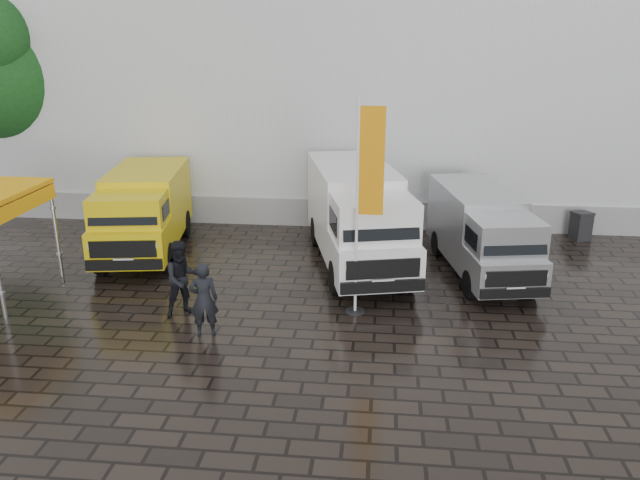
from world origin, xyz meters
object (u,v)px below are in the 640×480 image
object	(u,v)px
van_yellow	(144,214)
flagpole	(365,196)
van_white	(358,219)
person_front	(204,300)
person_tent	(183,278)
wheelie_bin	(581,226)
van_silver	(481,234)

from	to	relation	value
van_yellow	flagpole	world-z (taller)	flagpole
van_white	person_front	world-z (taller)	van_white
van_white	person_front	bearing A→B (deg)	-136.83
van_white	person_front	xyz separation A→B (m)	(-3.33, -5.08, -0.54)
van_yellow	person_tent	bearing A→B (deg)	-67.87
van_yellow	van_white	distance (m)	6.82
van_yellow	wheelie_bin	world-z (taller)	van_yellow
van_white	person_tent	world-z (taller)	van_white
van_silver	person_front	distance (m)	8.42
wheelie_bin	flagpole	bearing A→B (deg)	-157.34
van_yellow	van_silver	size ratio (longest dim) A/B	1.01
wheelie_bin	person_front	bearing A→B (deg)	-162.56
flagpole	wheelie_bin	distance (m)	10.14
van_white	flagpole	world-z (taller)	flagpole
van_silver	person_front	world-z (taller)	van_silver
van_yellow	van_white	size ratio (longest dim) A/B	0.83
van_yellow	wheelie_bin	xyz separation A→B (m)	(14.33, 2.81, -0.81)
wheelie_bin	person_tent	size ratio (longest dim) A/B	0.50
van_white	person_tent	distance (m)	5.81
person_front	van_yellow	bearing A→B (deg)	-73.63
van_yellow	van_white	bearing A→B (deg)	-12.09
van_silver	flagpole	distance (m)	4.90
van_silver	person_tent	size ratio (longest dim) A/B	2.84
van_white	person_tent	bearing A→B (deg)	-149.66
van_white	van_silver	bearing A→B (deg)	-19.15
person_tent	van_silver	bearing A→B (deg)	-10.01
wheelie_bin	person_front	distance (m)	13.66
van_white	van_silver	size ratio (longest dim) A/B	1.21
van_white	person_front	size ratio (longest dim) A/B	3.69
van_yellow	wheelie_bin	bearing A→B (deg)	2.25
van_silver	wheelie_bin	distance (m)	5.32
wheelie_bin	person_front	size ratio (longest dim) A/B	0.54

